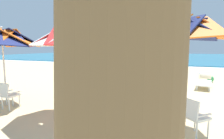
{
  "coord_description": "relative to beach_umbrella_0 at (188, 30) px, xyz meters",
  "views": [
    {
      "loc": [
        0.63,
        -7.68,
        1.99
      ],
      "look_at": [
        -2.26,
        -0.27,
        1.0
      ],
      "focal_mm": 29.19,
      "sensor_mm": 36.0,
      "label": 1
    }
  ],
  "objects": [
    {
      "name": "plastic_chair_1",
      "position": [
        -0.59,
        0.16,
        -1.88
      ],
      "size": [
        0.62,
        0.63,
        0.87
      ],
      "color": "white",
      "rests_on": "ground"
    },
    {
      "name": "plastic_chair_3",
      "position": [
        -5.21,
        -0.61,
        -1.88
      ],
      "size": [
        0.49,
        0.52,
        0.87
      ],
      "color": "white",
      "rests_on": "ground"
    },
    {
      "name": "sun_lounger_1",
      "position": [
        -0.82,
        5.07,
        -2.09
      ],
      "size": [
        0.89,
        2.21,
        0.62
      ],
      "color": "white",
      "rests_on": "ground"
    },
    {
      "name": "beach_umbrella_0",
      "position": [
        0.0,
        0.0,
        0.0
      ],
      "size": [
        2.1,
        2.1,
        2.75
      ],
      "color": "silver",
      "rests_on": "ground"
    },
    {
      "name": "ground_plane",
      "position": [
        -0.7,
        3.01,
        -2.37
      ],
      "size": [
        80.0,
        80.0,
        0.0
      ],
      "primitive_type": "plane",
      "color": "#D3B784"
    },
    {
      "name": "sun_lounger_0",
      "position": [
        0.96,
        5.29,
        -2.09
      ],
      "size": [
        0.91,
        2.21,
        0.62
      ],
      "color": "white",
      "rests_on": "ground"
    },
    {
      "name": "surf_foam",
      "position": [
        -0.7,
        15.14,
        -2.37
      ],
      "size": [
        80.0,
        0.7,
        0.01
      ],
      "primitive_type": "cube",
      "color": "white",
      "rests_on": "ground"
    },
    {
      "name": "plastic_chair_0",
      "position": [
        0.22,
        -0.42,
        -1.88
      ],
      "size": [
        0.63,
        0.63,
        0.87
      ],
      "color": "white",
      "rests_on": "ground"
    },
    {
      "name": "cooler_box",
      "position": [
        -0.23,
        1.12,
        -2.17
      ],
      "size": [
        0.5,
        0.34,
        0.4
      ],
      "color": "blue",
      "rests_on": "ground"
    },
    {
      "name": "beach_ball",
      "position": [
        1.46,
        6.91,
        -2.2
      ],
      "size": [
        0.35,
        0.35,
        0.35
      ],
      "primitive_type": "sphere",
      "color": "#2D8C4C",
      "rests_on": "ground"
    },
    {
      "name": "plastic_chair_2",
      "position": [
        -3.34,
        0.1,
        -1.88
      ],
      "size": [
        0.6,
        0.61,
        0.87
      ],
      "color": "white",
      "rests_on": "ground"
    },
    {
      "name": "beach_umbrella_2",
      "position": [
        -5.63,
        -0.35,
        -0.11
      ],
      "size": [
        2.39,
        2.39,
        2.66
      ],
      "color": "silver",
      "rests_on": "ground"
    },
    {
      "name": "sea",
      "position": [
        -0.7,
        33.44,
        -2.32
      ],
      "size": [
        80.0,
        36.0,
        0.1
      ],
      "primitive_type": "cube",
      "color": "teal",
      "rests_on": "ground"
    },
    {
      "name": "beach_umbrella_1",
      "position": [
        -2.99,
        -0.33,
        -0.12
      ],
      "size": [
        2.17,
        2.17,
        2.66
      ],
      "color": "silver",
      "rests_on": "ground"
    }
  ]
}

